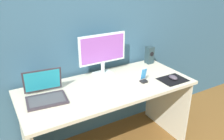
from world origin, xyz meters
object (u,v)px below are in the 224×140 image
(mouse, at_px, (173,77))
(phone_in_dock, at_px, (144,77))
(laptop, at_px, (45,93))
(keyboard_external, at_px, (121,94))
(speaker_right, at_px, (149,55))
(fishbowl, at_px, (37,81))
(monitor, at_px, (103,52))

(mouse, height_order, phone_in_dock, phone_in_dock)
(laptop, xyz_separation_m, mouse, (1.13, -0.25, -0.02))
(keyboard_external, xyz_separation_m, phone_in_dock, (0.29, 0.09, 0.04))
(keyboard_external, bearing_deg, phone_in_dock, 20.16)
(mouse, bearing_deg, keyboard_external, -177.50)
(speaker_right, distance_m, laptop, 1.21)
(speaker_right, xyz_separation_m, fishbowl, (-1.21, -0.01, -0.02))
(fishbowl, height_order, phone_in_dock, fishbowl)
(mouse, distance_m, phone_in_dock, 0.29)
(phone_in_dock, bearing_deg, monitor, 124.52)
(phone_in_dock, bearing_deg, fishbowl, 158.57)
(keyboard_external, bearing_deg, speaker_right, 37.32)
(speaker_right, xyz_separation_m, laptop, (-1.19, -0.20, -0.05))
(laptop, bearing_deg, monitor, 17.24)
(speaker_right, xyz_separation_m, keyboard_external, (-0.64, -0.44, -0.09))
(fishbowl, xyz_separation_m, phone_in_dock, (0.87, -0.34, -0.03))
(laptop, height_order, fishbowl, laptop)
(speaker_right, xyz_separation_m, mouse, (-0.07, -0.44, -0.07))
(keyboard_external, xyz_separation_m, mouse, (0.57, -0.00, 0.02))
(speaker_right, bearing_deg, phone_in_dock, -134.54)
(laptop, distance_m, phone_in_dock, 0.87)
(monitor, xyz_separation_m, mouse, (0.51, -0.44, -0.21))
(speaker_right, distance_m, fishbowl, 1.21)
(fishbowl, bearing_deg, phone_in_dock, -21.43)
(keyboard_external, bearing_deg, laptop, 159.01)
(monitor, height_order, laptop, monitor)
(fishbowl, bearing_deg, mouse, -20.90)
(speaker_right, relative_size, laptop, 0.56)
(laptop, bearing_deg, speaker_right, 9.41)
(mouse, relative_size, phone_in_dock, 0.72)
(fishbowl, relative_size, mouse, 1.66)
(fishbowl, distance_m, keyboard_external, 0.72)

